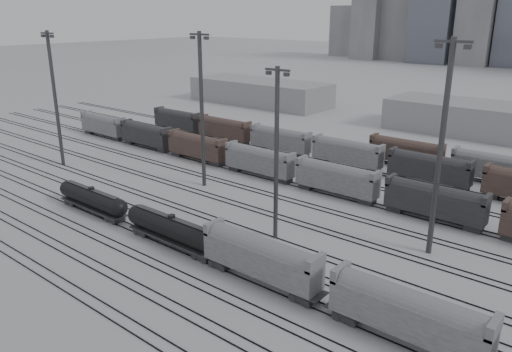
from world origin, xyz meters
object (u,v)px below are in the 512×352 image
Objects in this scene: light_mast_a at (55,96)px; tank_car_a at (92,198)px; hopper_car_b at (408,312)px; tank_car_b at (172,229)px; hopper_car_a at (261,256)px; light_mast_c at (276,151)px.

tank_car_a is at bearing -21.70° from light_mast_a.
hopper_car_b is at bearing -7.90° from light_mast_a.
tank_car_b is at bearing 0.00° from tank_car_a.
light_mast_a is (-79.41, 11.02, 10.84)m from hopper_car_b.
tank_car_a is 32.11m from light_mast_a.
light_mast_a is (-61.66, 11.02, 10.82)m from hopper_car_a.
light_mast_c is at bearing 49.73° from tank_car_b.
light_mast_c is (55.56, -0.21, -1.69)m from light_mast_a.
light_mast_a reaches higher than tank_car_a.
tank_car_a is 0.69× the size of light_mast_c.
hopper_car_b is 0.57× the size of light_mast_a.
tank_car_b is 0.65× the size of light_mast_a.
tank_car_b is at bearing 180.00° from hopper_car_a.
hopper_car_a reaches higher than tank_car_b.
tank_car_b is 0.73× the size of light_mast_c.
hopper_car_b is (51.71, 0.00, 1.07)m from tank_car_a.
light_mast_c is at bearing 155.60° from hopper_car_b.
hopper_car_a is 1.01× the size of hopper_car_b.
light_mast_c reaches higher than hopper_car_b.
light_mast_a is (-27.70, 11.02, 11.91)m from tank_car_a.
hopper_car_b is 80.90m from light_mast_a.
hopper_car_a is 15.41m from light_mast_c.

